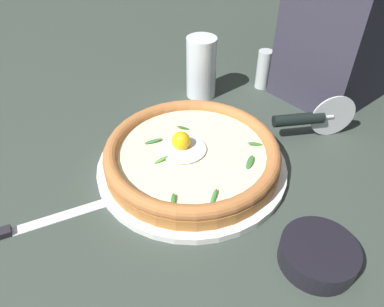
{
  "coord_description": "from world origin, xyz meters",
  "views": [
    {
      "loc": [
        -0.43,
        -0.25,
        0.43
      ],
      "look_at": [
        -0.04,
        -0.01,
        0.03
      ],
      "focal_mm": 33.82,
      "sensor_mm": 36.0,
      "label": 1
    }
  ],
  "objects_px": {
    "table_knife": "(12,231)",
    "drinking_glass": "(201,72)",
    "pizza": "(192,154)",
    "pizza_cutter": "(310,118)",
    "pepper_shaker": "(265,70)",
    "side_bowl": "(318,254)"
  },
  "relations": [
    {
      "from": "drinking_glass",
      "to": "pepper_shaker",
      "type": "relative_size",
      "value": 1.51
    },
    {
      "from": "table_knife",
      "to": "pizza_cutter",
      "type": "bearing_deg",
      "value": -33.27
    },
    {
      "from": "drinking_glass",
      "to": "pizza",
      "type": "bearing_deg",
      "value": -153.31
    },
    {
      "from": "side_bowl",
      "to": "pepper_shaker",
      "type": "bearing_deg",
      "value": 31.52
    },
    {
      "from": "pepper_shaker",
      "to": "pizza",
      "type": "bearing_deg",
      "value": -179.46
    },
    {
      "from": "pizza_cutter",
      "to": "table_knife",
      "type": "height_order",
      "value": "pizza_cutter"
    },
    {
      "from": "pizza_cutter",
      "to": "pepper_shaker",
      "type": "relative_size",
      "value": 1.47
    },
    {
      "from": "pizza_cutter",
      "to": "drinking_glass",
      "type": "bearing_deg",
      "value": 83.29
    },
    {
      "from": "pizza_cutter",
      "to": "drinking_glass",
      "type": "distance_m",
      "value": 0.25
    },
    {
      "from": "side_bowl",
      "to": "pizza_cutter",
      "type": "bearing_deg",
      "value": 20.62
    },
    {
      "from": "pizza",
      "to": "side_bowl",
      "type": "xyz_separation_m",
      "value": [
        -0.07,
        -0.24,
        -0.02
      ]
    },
    {
      "from": "pizza",
      "to": "pizza_cutter",
      "type": "distance_m",
      "value": 0.24
    },
    {
      "from": "pizza",
      "to": "table_knife",
      "type": "xyz_separation_m",
      "value": [
        -0.25,
        0.15,
        -0.03
      ]
    },
    {
      "from": "pizza",
      "to": "table_knife",
      "type": "relative_size",
      "value": 1.41
    },
    {
      "from": "side_bowl",
      "to": "drinking_glass",
      "type": "relative_size",
      "value": 0.78
    },
    {
      "from": "pizza",
      "to": "pepper_shaker",
      "type": "height_order",
      "value": "pepper_shaker"
    },
    {
      "from": "table_knife",
      "to": "pepper_shaker",
      "type": "height_order",
      "value": "pepper_shaker"
    },
    {
      "from": "pizza",
      "to": "pepper_shaker",
      "type": "relative_size",
      "value": 3.38
    },
    {
      "from": "side_bowl",
      "to": "drinking_glass",
      "type": "height_order",
      "value": "drinking_glass"
    },
    {
      "from": "pizza",
      "to": "pepper_shaker",
      "type": "bearing_deg",
      "value": 0.54
    },
    {
      "from": "table_knife",
      "to": "drinking_glass",
      "type": "height_order",
      "value": "drinking_glass"
    },
    {
      "from": "side_bowl",
      "to": "pizza_cutter",
      "type": "distance_m",
      "value": 0.28
    }
  ]
}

